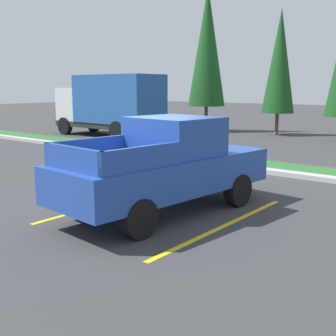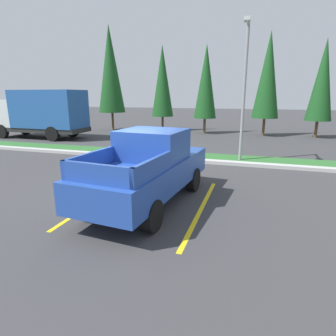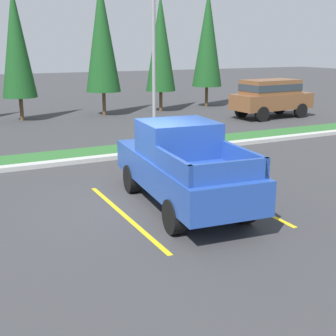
{
  "view_description": "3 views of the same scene",
  "coord_description": "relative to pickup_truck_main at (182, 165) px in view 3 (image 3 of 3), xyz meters",
  "views": [
    {
      "loc": [
        6.79,
        -7.7,
        2.74
      ],
      "look_at": [
        0.33,
        0.34,
        0.81
      ],
      "focal_mm": 46.32,
      "sensor_mm": 36.0,
      "label": 1
    },
    {
      "loc": [
        3.73,
        -7.7,
        3.05
      ],
      "look_at": [
        1.13,
        0.71,
        0.78
      ],
      "focal_mm": 30.2,
      "sensor_mm": 36.0,
      "label": 2
    },
    {
      "loc": [
        -4.31,
        -10.08,
        3.88
      ],
      "look_at": [
        0.84,
        0.18,
        0.83
      ],
      "focal_mm": 49.2,
      "sensor_mm": 36.0,
      "label": 3
    }
  ],
  "objects": [
    {
      "name": "ground_plane",
      "position": [
        -0.91,
        0.43,
        -1.04
      ],
      "size": [
        120.0,
        120.0,
        0.0
      ],
      "primitive_type": "plane",
      "color": "#38383A"
    },
    {
      "name": "cypress_tree_far_right",
      "position": [
        10.75,
        16.52,
        3.32
      ],
      "size": [
        1.93,
        1.93,
        7.41
      ],
      "color": "brown",
      "rests_on": "ground"
    },
    {
      "name": "grass_median",
      "position": [
        -0.91,
        6.53,
        -1.01
      ],
      "size": [
        56.0,
        1.8,
        0.06
      ],
      "primitive_type": "cube",
      "color": "#2D662D",
      "rests_on": "ground"
    },
    {
      "name": "street_light",
      "position": [
        2.2,
        6.15,
        2.52
      ],
      "size": [
        0.24,
        1.49,
        6.04
      ],
      "color": "gray",
      "rests_on": "ground"
    },
    {
      "name": "cypress_tree_right_inner",
      "position": [
        3.4,
        15.76,
        3.41
      ],
      "size": [
        1.97,
        1.97,
        7.56
      ],
      "color": "brown",
      "rests_on": "ground"
    },
    {
      "name": "parking_line_near",
      "position": [
        -1.55,
        -0.05,
        -1.04
      ],
      "size": [
        0.12,
        4.8,
        0.01
      ],
      "primitive_type": "cube",
      "color": "yellow",
      "rests_on": "ground"
    },
    {
      "name": "parking_line_far",
      "position": [
        1.55,
        -0.05,
        -1.04
      ],
      "size": [
        0.12,
        4.8,
        0.01
      ],
      "primitive_type": "cube",
      "color": "yellow",
      "rests_on": "ground"
    },
    {
      "name": "cypress_tree_rightmost",
      "position": [
        7.08,
        15.87,
        3.02
      ],
      "size": [
        1.79,
        1.79,
        6.9
      ],
      "color": "brown",
      "rests_on": "ground"
    },
    {
      "name": "curb_strip",
      "position": [
        -0.91,
        5.43,
        -0.97
      ],
      "size": [
        56.0,
        0.4,
        0.15
      ],
      "primitive_type": "cube",
      "color": "#B2B2AD",
      "rests_on": "ground"
    },
    {
      "name": "cypress_tree_center",
      "position": [
        -1.21,
        15.86,
        3.03
      ],
      "size": [
        1.8,
        1.8,
        6.91
      ],
      "color": "brown",
      "rests_on": "ground"
    },
    {
      "name": "pickup_truck_main",
      "position": [
        0.0,
        0.0,
        0.0
      ],
      "size": [
        2.38,
        5.38,
        2.1
      ],
      "color": "black",
      "rests_on": "ground"
    },
    {
      "name": "suv_distant",
      "position": [
        11.38,
        10.7,
        0.2
      ],
      "size": [
        4.69,
        2.15,
        2.1
      ],
      "color": "black",
      "rests_on": "ground"
    }
  ]
}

